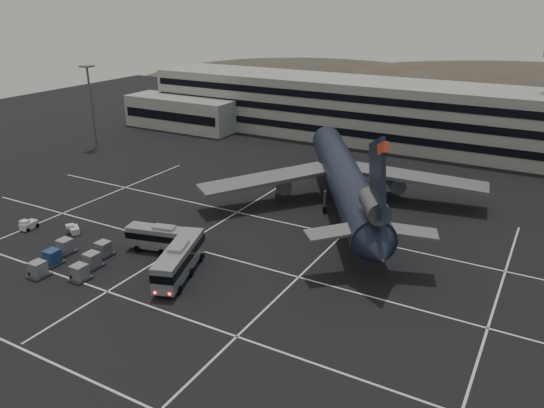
{
  "coord_description": "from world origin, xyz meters",
  "views": [
    {
      "loc": [
        37.17,
        -47.57,
        32.19
      ],
      "look_at": [
        3.33,
        12.78,
        5.0
      ],
      "focal_mm": 35.0,
      "sensor_mm": 36.0,
      "label": 1
    }
  ],
  "objects": [
    {
      "name": "ground",
      "position": [
        0.0,
        0.0,
        0.0
      ],
      "size": [
        260.0,
        260.0,
        0.0
      ],
      "primitive_type": "plane",
      "color": "black",
      "rests_on": "ground"
    },
    {
      "name": "lane_markings",
      "position": [
        0.95,
        0.72,
        0.01
      ],
      "size": [
        90.0,
        55.62,
        0.01
      ],
      "color": "silver",
      "rests_on": "ground"
    },
    {
      "name": "terminal",
      "position": [
        -2.95,
        71.14,
        6.93
      ],
      "size": [
        125.0,
        26.0,
        24.0
      ],
      "color": "gray",
      "rests_on": "ground"
    },
    {
      "name": "hills",
      "position": [
        17.99,
        170.0,
        -12.07
      ],
      "size": [
        352.0,
        180.0,
        44.0
      ],
      "color": "#38332B",
      "rests_on": "ground"
    },
    {
      "name": "lightpole_left",
      "position": [
        -55.0,
        35.0,
        11.82
      ],
      "size": [
        2.4,
        2.4,
        18.28
      ],
      "color": "slate",
      "rests_on": "ground"
    },
    {
      "name": "trijet_main",
      "position": [
        8.25,
        27.6,
        5.25
      ],
      "size": [
        41.71,
        52.2,
        18.08
      ],
      "rotation": [
        0.0,
        0.0,
        0.53
      ],
      "color": "black",
      "rests_on": "ground"
    },
    {
      "name": "bus_near",
      "position": [
        -0.97,
        -2.73,
        2.32
      ],
      "size": [
        6.53,
        12.27,
        4.24
      ],
      "rotation": [
        0.0,
        0.0,
        0.33
      ],
      "color": "gray",
      "rests_on": "ground"
    },
    {
      "name": "bus_far",
      "position": [
        -6.83,
        1.53,
        2.04
      ],
      "size": [
        10.85,
        4.8,
        3.73
      ],
      "rotation": [
        0.0,
        0.0,
        1.8
      ],
      "color": "gray",
      "rests_on": "ground"
    },
    {
      "name": "tug_a",
      "position": [
        -29.34,
        -2.67,
        0.69
      ],
      "size": [
        1.74,
        2.59,
        1.57
      ],
      "rotation": [
        0.0,
        0.0,
        0.11
      ],
      "color": "silver",
      "rests_on": "ground"
    },
    {
      "name": "tug_b",
      "position": [
        -22.18,
        -0.45,
        0.62
      ],
      "size": [
        2.55,
        2.28,
        1.41
      ],
      "rotation": [
        0.0,
        0.0,
        1.02
      ],
      "color": "silver",
      "rests_on": "ground"
    },
    {
      "name": "uld_cluster",
      "position": [
        -14.57,
        -7.48,
        0.98
      ],
      "size": [
        10.13,
        10.95,
        2.0
      ],
      "rotation": [
        0.0,
        0.0,
        0.36
      ],
      "color": "#2D2D30",
      "rests_on": "ground"
    }
  ]
}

